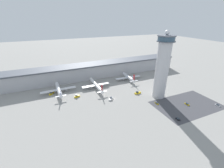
# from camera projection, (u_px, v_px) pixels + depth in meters

# --- Properties ---
(ground_plane) EXTENTS (1000.00, 1000.00, 0.00)m
(ground_plane) POSITION_uv_depth(u_px,v_px,m) (114.00, 99.00, 156.78)
(ground_plane) COLOR gray
(terminal_building) EXTENTS (261.38, 25.00, 19.49)m
(terminal_building) POSITION_uv_depth(u_px,v_px,m) (93.00, 70.00, 211.25)
(terminal_building) COLOR #B2B2B7
(terminal_building) RESTS_ON ground
(control_tower) EXTENTS (17.05, 17.05, 67.90)m
(control_tower) POSITION_uv_depth(u_px,v_px,m) (162.00, 67.00, 148.61)
(control_tower) COLOR #BCBCC1
(control_tower) RESTS_ON ground
(parking_lot_surface) EXTENTS (64.00, 40.00, 0.01)m
(parking_lot_surface) POSITION_uv_depth(u_px,v_px,m) (187.00, 105.00, 146.27)
(parking_lot_surface) COLOR #424247
(parking_lot_surface) RESTS_ON ground
(airplane_gate_alpha) EXTENTS (38.60, 36.92, 12.80)m
(airplane_gate_alpha) POSITION_uv_depth(u_px,v_px,m) (59.00, 90.00, 167.59)
(airplane_gate_alpha) COLOR white
(airplane_gate_alpha) RESTS_ON ground
(airplane_gate_bravo) EXTENTS (33.36, 42.36, 12.53)m
(airplane_gate_bravo) POSITION_uv_depth(u_px,v_px,m) (96.00, 85.00, 178.83)
(airplane_gate_bravo) COLOR white
(airplane_gate_bravo) RESTS_ON ground
(airplane_gate_charlie) EXTENTS (35.96, 32.71, 12.86)m
(airplane_gate_charlie) POSITION_uv_depth(u_px,v_px,m) (128.00, 77.00, 202.47)
(airplane_gate_charlie) COLOR silver
(airplane_gate_charlie) RESTS_ON ground
(service_truck_catering) EXTENTS (6.31, 5.89, 2.68)m
(service_truck_catering) POSITION_uv_depth(u_px,v_px,m) (111.00, 99.00, 155.38)
(service_truck_catering) COLOR black
(service_truck_catering) RESTS_ON ground
(service_truck_fuel) EXTENTS (6.09, 7.51, 2.75)m
(service_truck_fuel) POSITION_uv_depth(u_px,v_px,m) (52.00, 93.00, 166.38)
(service_truck_fuel) COLOR black
(service_truck_fuel) RESTS_ON ground
(service_truck_baggage) EXTENTS (7.41, 2.69, 2.78)m
(service_truck_baggage) POSITION_uv_depth(u_px,v_px,m) (138.00, 93.00, 167.12)
(service_truck_baggage) COLOR black
(service_truck_baggage) RESTS_ON ground
(service_truck_water) EXTENTS (6.02, 3.85, 3.09)m
(service_truck_water) POSITION_uv_depth(u_px,v_px,m) (77.00, 96.00, 159.90)
(service_truck_water) COLOR black
(service_truck_water) RESTS_ON ground
(car_white_wagon) EXTENTS (1.85, 4.78, 1.55)m
(car_white_wagon) POSITION_uv_depth(u_px,v_px,m) (187.00, 104.00, 146.36)
(car_white_wagon) COLOR black
(car_white_wagon) RESTS_ON ground
(car_navy_sedan) EXTENTS (1.92, 4.08, 1.37)m
(car_navy_sedan) POSITION_uv_depth(u_px,v_px,m) (178.00, 119.00, 125.04)
(car_navy_sedan) COLOR black
(car_navy_sedan) RESTS_ON ground
(car_green_van) EXTENTS (1.78, 4.51, 1.40)m
(car_green_van) POSITION_uv_depth(u_px,v_px,m) (157.00, 103.00, 147.96)
(car_green_van) COLOR black
(car_green_van) RESTS_ON ground
(car_silver_sedan) EXTENTS (1.88, 4.70, 1.41)m
(car_silver_sedan) POSITION_uv_depth(u_px,v_px,m) (218.00, 105.00, 144.69)
(car_silver_sedan) COLOR black
(car_silver_sedan) RESTS_ON ground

